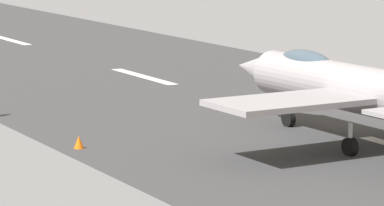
% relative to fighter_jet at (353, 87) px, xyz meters
% --- Properties ---
extents(fighter_jet, '(16.81, 14.57, 5.69)m').
position_rel_fighter_jet_xyz_m(fighter_jet, '(0.00, 0.00, 0.00)').
color(fighter_jet, '#969398').
rests_on(fighter_jet, ground).
extents(marker_cone_mid, '(0.44, 0.44, 0.55)m').
position_rel_fighter_jet_xyz_m(marker_cone_mid, '(4.64, 10.67, -2.21)').
color(marker_cone_mid, orange).
rests_on(marker_cone_mid, ground).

